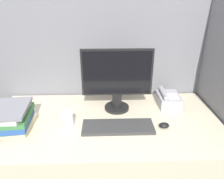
{
  "coord_description": "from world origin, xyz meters",
  "views": [
    {
      "loc": [
        -0.0,
        -0.84,
        1.54
      ],
      "look_at": [
        0.04,
        0.43,
        0.96
      ],
      "focal_mm": 35.0,
      "sensor_mm": 36.0,
      "label": 1
    }
  ],
  "objects_px": {
    "coffee_cup": "(68,119)",
    "book_stack": "(13,118)",
    "mouse": "(164,125)",
    "keyboard": "(118,127)",
    "monitor": "(117,80)",
    "desk_telephone": "(168,99)"
  },
  "relations": [
    {
      "from": "coffee_cup",
      "to": "book_stack",
      "type": "bearing_deg",
      "value": -177.68
    },
    {
      "from": "coffee_cup",
      "to": "book_stack",
      "type": "xyz_separation_m",
      "value": [
        -0.33,
        -0.01,
        0.03
      ]
    },
    {
      "from": "mouse",
      "to": "coffee_cup",
      "type": "bearing_deg",
      "value": 176.23
    },
    {
      "from": "keyboard",
      "to": "monitor",
      "type": "bearing_deg",
      "value": 88.66
    },
    {
      "from": "mouse",
      "to": "coffee_cup",
      "type": "height_order",
      "value": "coffee_cup"
    },
    {
      "from": "monitor",
      "to": "desk_telephone",
      "type": "height_order",
      "value": "monitor"
    },
    {
      "from": "coffee_cup",
      "to": "desk_telephone",
      "type": "relative_size",
      "value": 0.48
    },
    {
      "from": "desk_telephone",
      "to": "coffee_cup",
      "type": "bearing_deg",
      "value": -159.86
    },
    {
      "from": "coffee_cup",
      "to": "monitor",
      "type": "bearing_deg",
      "value": 33.9
    },
    {
      "from": "monitor",
      "to": "coffee_cup",
      "type": "distance_m",
      "value": 0.42
    },
    {
      "from": "monitor",
      "to": "keyboard",
      "type": "distance_m",
      "value": 0.33
    },
    {
      "from": "mouse",
      "to": "coffee_cup",
      "type": "relative_size",
      "value": 0.65
    },
    {
      "from": "mouse",
      "to": "book_stack",
      "type": "distance_m",
      "value": 0.94
    },
    {
      "from": "keyboard",
      "to": "desk_telephone",
      "type": "xyz_separation_m",
      "value": [
        0.39,
        0.29,
        0.04
      ]
    },
    {
      "from": "monitor",
      "to": "desk_telephone",
      "type": "bearing_deg",
      "value": 6.54
    },
    {
      "from": "monitor",
      "to": "book_stack",
      "type": "height_order",
      "value": "monitor"
    },
    {
      "from": "monitor",
      "to": "book_stack",
      "type": "xyz_separation_m",
      "value": [
        -0.65,
        -0.23,
        -0.14
      ]
    },
    {
      "from": "keyboard",
      "to": "coffee_cup",
      "type": "distance_m",
      "value": 0.32
    },
    {
      "from": "keyboard",
      "to": "book_stack",
      "type": "height_order",
      "value": "book_stack"
    },
    {
      "from": "coffee_cup",
      "to": "desk_telephone",
      "type": "height_order",
      "value": "desk_telephone"
    },
    {
      "from": "monitor",
      "to": "keyboard",
      "type": "xyz_separation_m",
      "value": [
        -0.01,
        -0.25,
        -0.21
      ]
    },
    {
      "from": "keyboard",
      "to": "desk_telephone",
      "type": "distance_m",
      "value": 0.49
    }
  ]
}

